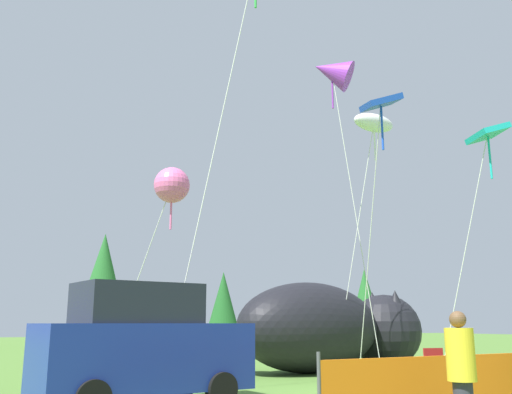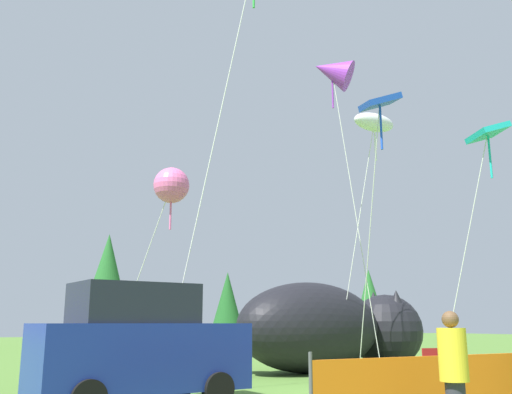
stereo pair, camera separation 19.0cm
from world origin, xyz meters
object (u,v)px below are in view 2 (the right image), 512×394
object	(u,v)px
folding_chair	(437,367)
kite_pink_octopus	(171,186)
parked_car	(140,346)
kite_blue_box	(379,108)
kite_purple_delta	(332,72)
inflatable_cat	(331,331)
kite_white_ghost	(374,123)
kite_teal_diamond	(487,137)
spectator_in_black_shirt	(454,372)

from	to	relation	value
folding_chair	kite_pink_octopus	bearing A→B (deg)	-128.85
parked_car	kite_blue_box	xyz separation A→B (m)	(6.19, 0.11, 5.98)
parked_car	folding_chair	xyz separation A→B (m)	(6.68, -0.86, -0.54)
folding_chair	kite_purple_delta	distance (m)	10.13
folding_chair	kite_blue_box	distance (m)	6.61
inflatable_cat	kite_white_ghost	bearing A→B (deg)	-72.72
parked_car	kite_pink_octopus	size ratio (longest dim) A/B	0.71
inflatable_cat	kite_teal_diamond	world-z (taller)	kite_teal_diamond
parked_car	spectator_in_black_shirt	xyz separation A→B (m)	(2.62, -5.47, -0.18)
spectator_in_black_shirt	kite_pink_octopus	bearing A→B (deg)	94.16
kite_blue_box	spectator_in_black_shirt	bearing A→B (deg)	-122.67
inflatable_cat	kite_purple_delta	xyz separation A→B (m)	(-0.49, -1.25, 8.40)
folding_chair	kite_teal_diamond	bearing A→B (deg)	106.11
kite_blue_box	folding_chair	bearing A→B (deg)	-63.35
kite_blue_box	parked_car	bearing A→B (deg)	-178.99
kite_blue_box	inflatable_cat	bearing A→B (deg)	73.69
kite_teal_diamond	kite_pink_octopus	size ratio (longest dim) A/B	1.16
kite_white_ghost	kite_purple_delta	bearing A→B (deg)	163.52
folding_chair	spectator_in_black_shirt	distance (m)	6.15
inflatable_cat	parked_car	bearing A→B (deg)	-157.54
folding_chair	kite_white_ghost	bearing A→B (deg)	165.18
spectator_in_black_shirt	kite_blue_box	bearing A→B (deg)	57.33
kite_white_ghost	kite_purple_delta	distance (m)	2.22
parked_car	kite_blue_box	distance (m)	8.61
parked_car	folding_chair	world-z (taller)	parked_car
folding_chair	kite_teal_diamond	xyz separation A→B (m)	(2.73, 0.36, 6.01)
kite_pink_octopus	kite_white_ghost	bearing A→B (deg)	-10.74
kite_blue_box	kite_purple_delta	distance (m)	4.37
parked_car	folding_chair	size ratio (longest dim) A/B	4.41
kite_pink_octopus	kite_purple_delta	xyz separation A→B (m)	(5.15, -0.84, 4.27)
kite_teal_diamond	kite_pink_octopus	distance (m)	9.00
kite_teal_diamond	kite_pink_octopus	world-z (taller)	kite_teal_diamond
folding_chair	inflatable_cat	world-z (taller)	inflatable_cat
inflatable_cat	folding_chair	bearing A→B (deg)	-108.59
spectator_in_black_shirt	kite_blue_box	xyz separation A→B (m)	(3.57, 5.57, 6.17)
inflatable_cat	spectator_in_black_shirt	xyz separation A→B (m)	(-4.93, -10.22, -0.37)
parked_car	kite_white_ghost	distance (m)	11.28
folding_chair	inflatable_cat	size ratio (longest dim) A/B	0.13
spectator_in_black_shirt	kite_white_ghost	size ratio (longest dim) A/B	0.20
parked_car	inflatable_cat	world-z (taller)	inflatable_cat
kite_pink_octopus	kite_purple_delta	bearing A→B (deg)	-9.21
parked_car	kite_white_ghost	bearing A→B (deg)	12.47
folding_chair	parked_car	bearing A→B (deg)	-88.73
parked_car	kite_pink_octopus	distance (m)	6.41
kite_teal_diamond	kite_white_ghost	size ratio (longest dim) A/B	0.82
inflatable_cat	spectator_in_black_shirt	world-z (taller)	inflatable_cat
parked_car	kite_pink_octopus	bearing A→B (deg)	58.42
spectator_in_black_shirt	kite_white_ghost	xyz separation A→B (m)	(5.77, 8.57, 7.05)
parked_car	kite_purple_delta	distance (m)	11.66
kite_white_ghost	parked_car	bearing A→B (deg)	-159.68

